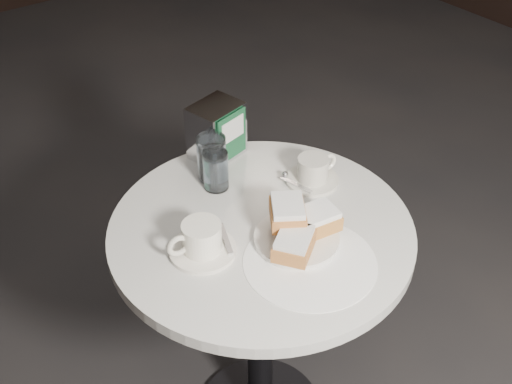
% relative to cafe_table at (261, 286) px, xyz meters
% --- Properties ---
extents(cafe_table, '(0.70, 0.70, 0.74)m').
position_rel_cafe_table_xyz_m(cafe_table, '(0.00, 0.00, 0.00)').
color(cafe_table, black).
rests_on(cafe_table, ground).
extents(sugar_spill, '(0.37, 0.37, 0.00)m').
position_rel_cafe_table_xyz_m(sugar_spill, '(0.01, -0.16, 0.20)').
color(sugar_spill, white).
rests_on(sugar_spill, cafe_table).
extents(beignet_plate, '(0.24, 0.24, 0.09)m').
position_rel_cafe_table_xyz_m(beignet_plate, '(0.03, -0.09, 0.23)').
color(beignet_plate, silver).
rests_on(beignet_plate, cafe_table).
extents(coffee_cup_left, '(0.16, 0.16, 0.08)m').
position_rel_cafe_table_xyz_m(coffee_cup_left, '(-0.16, 0.01, 0.23)').
color(coffee_cup_left, white).
rests_on(coffee_cup_left, cafe_table).
extents(coffee_cup_right, '(0.14, 0.14, 0.07)m').
position_rel_cafe_table_xyz_m(coffee_cup_right, '(0.20, 0.06, 0.23)').
color(coffee_cup_right, silver).
rests_on(coffee_cup_right, cafe_table).
extents(water_glass_left, '(0.07, 0.07, 0.10)m').
position_rel_cafe_table_xyz_m(water_glass_left, '(0.00, 0.18, 0.25)').
color(water_glass_left, white).
rests_on(water_glass_left, cafe_table).
extents(water_glass_right, '(0.09, 0.09, 0.12)m').
position_rel_cafe_table_xyz_m(water_glass_right, '(0.02, 0.22, 0.25)').
color(water_glass_right, white).
rests_on(water_glass_right, cafe_table).
extents(napkin_dispenser, '(0.15, 0.13, 0.15)m').
position_rel_cafe_table_xyz_m(napkin_dispenser, '(0.08, 0.30, 0.27)').
color(napkin_dispenser, silver).
rests_on(napkin_dispenser, cafe_table).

